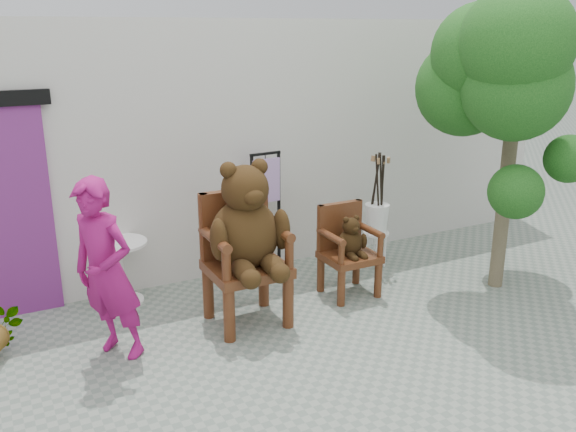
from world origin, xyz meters
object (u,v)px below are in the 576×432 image
object	(u,v)px
chair_small	(348,244)
stool_bucket	(377,218)
person	(107,272)
cafe_table	(121,265)
display_stand	(266,229)
chair_big	(246,234)
tree	(503,78)

from	to	relation	value
chair_small	stool_bucket	world-z (taller)	stool_bucket
person	stool_bucket	distance (m)	3.52
chair_small	person	world-z (taller)	person
person	cafe_table	xyz separation A→B (m)	(0.35, 1.17, -0.42)
stool_bucket	display_stand	bearing A→B (deg)	162.81
chair_big	stool_bucket	world-z (taller)	chair_big
person	stool_bucket	size ratio (longest dim) A/B	1.18
cafe_table	person	bearing A→B (deg)	-106.69
cafe_table	tree	xyz separation A→B (m)	(3.78, -1.56, 1.95)
stool_bucket	tree	xyz separation A→B (m)	(0.70, -1.14, 1.75)
chair_small	person	xyz separation A→B (m)	(-2.68, -0.26, 0.27)
chair_small	tree	distance (m)	2.40
chair_big	tree	distance (m)	3.14
chair_small	tree	size ratio (longest dim) A/B	0.31
stool_bucket	chair_small	bearing A→B (deg)	-146.37
chair_small	cafe_table	distance (m)	2.50
chair_big	stool_bucket	xyz separation A→B (m)	(2.05, 0.63, -0.31)
person	cafe_table	distance (m)	1.29
chair_big	display_stand	bearing A→B (deg)	55.32
chair_big	tree	size ratio (longest dim) A/B	0.51
cafe_table	stool_bucket	size ratio (longest dim) A/B	0.48
stool_bucket	tree	world-z (taller)	tree
chair_small	tree	world-z (taller)	tree
chair_big	tree	xyz separation A→B (m)	(2.75, -0.51, 1.44)
chair_big	cafe_table	size ratio (longest dim) A/B	2.40
chair_big	display_stand	world-z (taller)	chair_big
chair_small	display_stand	distance (m)	1.07
display_stand	chair_small	bearing A→B (deg)	-61.96
person	chair_small	bearing A→B (deg)	58.01
chair_small	person	bearing A→B (deg)	-174.45
display_stand	tree	size ratio (longest dim) A/B	0.46
tree	cafe_table	bearing A→B (deg)	157.61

